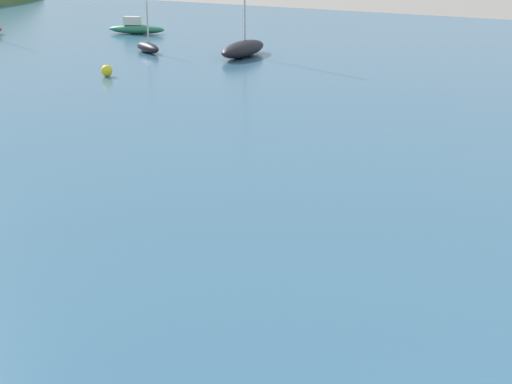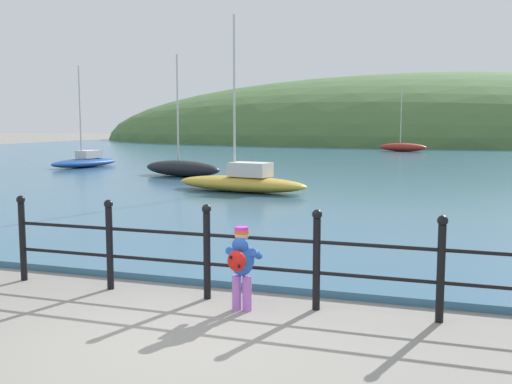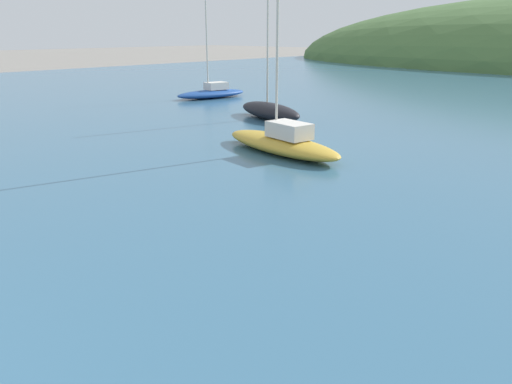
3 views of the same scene
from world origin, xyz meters
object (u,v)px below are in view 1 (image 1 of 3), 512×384
at_px(boat_green_fishing, 148,47).
at_px(mooring_buoy, 107,71).
at_px(boat_mid_harbor, 243,48).
at_px(boat_far_left, 136,28).

bearing_deg(boat_green_fishing, mooring_buoy, -147.45).
height_order(boat_mid_harbor, mooring_buoy, boat_mid_harbor).
xyz_separation_m(boat_green_fishing, mooring_buoy, (-5.02, -3.21, -0.03)).
height_order(boat_far_left, boat_mid_harbor, boat_mid_harbor).
bearing_deg(mooring_buoy, boat_mid_harbor, -5.88).
bearing_deg(boat_mid_harbor, mooring_buoy, 174.12).
xyz_separation_m(boat_green_fishing, boat_mid_harbor, (1.43, -3.87, 0.10)).
bearing_deg(boat_far_left, boat_mid_harbor, -108.70).
relative_size(boat_mid_harbor, mooring_buoy, 11.66).
bearing_deg(boat_mid_harbor, boat_far_left, 71.30).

